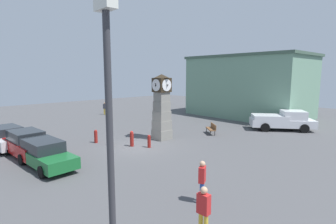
% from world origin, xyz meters
% --- Properties ---
extents(ground_plane, '(68.45, 68.45, 0.00)m').
position_xyz_m(ground_plane, '(0.00, 0.00, 0.00)').
color(ground_plane, '#4C4C4F').
extents(clock_tower, '(1.49, 1.49, 5.21)m').
position_xyz_m(clock_tower, '(-0.56, 2.72, 2.54)').
color(clock_tower, gray).
rests_on(clock_tower, ground_plane).
extents(bollard_near_tower, '(0.25, 0.25, 1.01)m').
position_xyz_m(bollard_near_tower, '(-3.11, -1.76, 0.51)').
color(bollard_near_tower, maroon).
rests_on(bollard_near_tower, ground_plane).
extents(bollard_mid_row, '(0.21, 0.21, 0.89)m').
position_xyz_m(bollard_mid_row, '(-1.62, -1.26, 0.45)').
color(bollard_mid_row, brown).
rests_on(bollard_mid_row, ground_plane).
extents(bollard_far_row, '(0.27, 0.27, 1.14)m').
position_xyz_m(bollard_far_row, '(-0.42, -0.32, 0.58)').
color(bollard_far_row, maroon).
rests_on(bollard_far_row, ground_plane).
extents(bollard_end_row, '(0.24, 0.24, 0.93)m').
position_xyz_m(bollard_end_row, '(0.68, 0.40, 0.47)').
color(bollard_end_row, maroon).
rests_on(bollard_end_row, ground_plane).
extents(car_navy_sedan, '(4.39, 2.31, 1.52)m').
position_xyz_m(car_navy_sedan, '(-6.09, -7.08, 0.78)').
color(car_navy_sedan, silver).
rests_on(car_navy_sedan, ground_plane).
extents(car_near_tower, '(4.35, 2.12, 1.64)m').
position_xyz_m(car_near_tower, '(-2.97, -6.55, 0.83)').
color(car_near_tower, '#A51111').
rests_on(car_near_tower, ground_plane).
extents(car_by_building, '(4.70, 2.09, 1.52)m').
position_xyz_m(car_by_building, '(-0.24, -6.37, 0.77)').
color(car_by_building, '#19602D').
rests_on(car_by_building, ground_plane).
extents(pickup_truck, '(5.65, 5.10, 1.85)m').
position_xyz_m(pickup_truck, '(4.57, 13.23, 0.93)').
color(pickup_truck, silver).
rests_on(pickup_truck, ground_plane).
extents(bench, '(1.59, 1.39, 0.90)m').
position_xyz_m(bench, '(1.08, 7.10, 0.52)').
color(bench, brown).
rests_on(bench, ground_plane).
extents(pedestrian_near_bench, '(0.40, 0.47, 1.77)m').
position_xyz_m(pedestrian_near_bench, '(8.48, -3.13, 1.02)').
color(pedestrian_near_bench, '#264CA5').
rests_on(pedestrian_near_bench, ground_plane).
extents(pedestrian_crossing_lot, '(0.42, 0.27, 1.75)m').
position_xyz_m(pedestrian_crossing_lot, '(10.05, -4.95, 1.01)').
color(pedestrian_crossing_lot, gold).
rests_on(pedestrian_crossing_lot, ground_plane).
extents(pedestrian_by_cars, '(0.46, 0.39, 1.61)m').
position_xyz_m(pedestrian_by_cars, '(-15.13, 5.82, 0.92)').
color(pedestrian_by_cars, gold).
rests_on(pedestrian_by_cars, ground_plane).
extents(street_lamp_near_road, '(0.50, 0.24, 6.63)m').
position_xyz_m(street_lamp_near_road, '(10.41, -8.39, 3.81)').
color(street_lamp_near_road, '#333338').
rests_on(street_lamp_near_road, ground_plane).
extents(warehouse_blue_far, '(14.08, 8.35, 7.44)m').
position_xyz_m(warehouse_blue_far, '(-2.07, 18.38, 3.73)').
color(warehouse_blue_far, gray).
rests_on(warehouse_blue_far, ground_plane).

